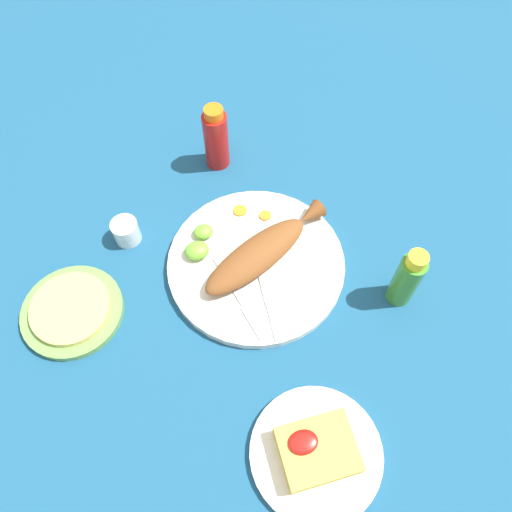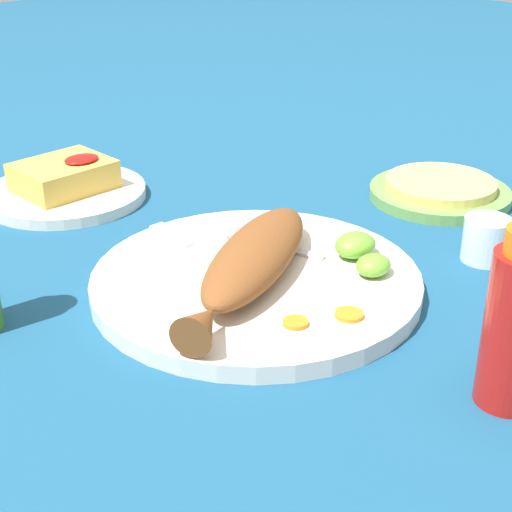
# 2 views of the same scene
# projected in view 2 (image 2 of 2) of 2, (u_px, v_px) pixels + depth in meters

# --- Properties ---
(ground_plane) EXTENTS (4.00, 4.00, 0.00)m
(ground_plane) POSITION_uv_depth(u_px,v_px,m) (256.00, 289.00, 0.80)
(ground_plane) COLOR navy
(main_plate) EXTENTS (0.33, 0.33, 0.02)m
(main_plate) POSITION_uv_depth(u_px,v_px,m) (256.00, 282.00, 0.80)
(main_plate) COLOR silver
(main_plate) RESTS_ON ground_plane
(fried_fish) EXTENTS (0.28, 0.17, 0.04)m
(fried_fish) POSITION_uv_depth(u_px,v_px,m) (252.00, 260.00, 0.77)
(fried_fish) COLOR brown
(fried_fish) RESTS_ON main_plate
(fork_near) EXTENTS (0.02, 0.19, 0.00)m
(fork_near) POSITION_uv_depth(u_px,v_px,m) (201.00, 246.00, 0.85)
(fork_near) COLOR silver
(fork_near) RESTS_ON main_plate
(fork_far) EXTENTS (0.06, 0.18, 0.00)m
(fork_far) POSITION_uv_depth(u_px,v_px,m) (238.00, 237.00, 0.87)
(fork_far) COLOR silver
(fork_far) RESTS_ON main_plate
(carrot_slice_near) EXTENTS (0.02, 0.02, 0.00)m
(carrot_slice_near) POSITION_uv_depth(u_px,v_px,m) (296.00, 323.00, 0.70)
(carrot_slice_near) COLOR orange
(carrot_slice_near) RESTS_ON main_plate
(carrot_slice_mid) EXTENTS (0.03, 0.03, 0.00)m
(carrot_slice_mid) POSITION_uv_depth(u_px,v_px,m) (350.00, 314.00, 0.72)
(carrot_slice_mid) COLOR orange
(carrot_slice_mid) RESTS_ON main_plate
(lime_wedge_main) EXTENTS (0.04, 0.03, 0.02)m
(lime_wedge_main) POSITION_uv_depth(u_px,v_px,m) (373.00, 265.00, 0.79)
(lime_wedge_main) COLOR #6BB233
(lime_wedge_main) RESTS_ON main_plate
(lime_wedge_side) EXTENTS (0.05, 0.04, 0.03)m
(lime_wedge_side) POSITION_uv_depth(u_px,v_px,m) (355.00, 245.00, 0.82)
(lime_wedge_side) COLOR #6BB233
(lime_wedge_side) RESTS_ON main_plate
(salt_cup) EXTENTS (0.05, 0.05, 0.05)m
(salt_cup) POSITION_uv_depth(u_px,v_px,m) (486.00, 242.00, 0.85)
(salt_cup) COLOR silver
(salt_cup) RESTS_ON ground_plane
(side_plate_fries) EXTENTS (0.21, 0.21, 0.01)m
(side_plate_fries) POSITION_uv_depth(u_px,v_px,m) (64.00, 194.00, 1.02)
(side_plate_fries) COLOR silver
(side_plate_fries) RESTS_ON ground_plane
(fries_pile) EXTENTS (0.11, 0.09, 0.04)m
(fries_pile) POSITION_uv_depth(u_px,v_px,m) (62.00, 176.00, 1.01)
(fries_pile) COLOR gold
(fries_pile) RESTS_ON side_plate_fries
(tortilla_plate) EXTENTS (0.18, 0.18, 0.01)m
(tortilla_plate) POSITION_uv_depth(u_px,v_px,m) (440.00, 194.00, 1.02)
(tortilla_plate) COLOR #6B9E4C
(tortilla_plate) RESTS_ON ground_plane
(tortilla_stack) EXTENTS (0.14, 0.14, 0.01)m
(tortilla_stack) POSITION_uv_depth(u_px,v_px,m) (441.00, 184.00, 1.01)
(tortilla_stack) COLOR #E0C666
(tortilla_stack) RESTS_ON tortilla_plate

